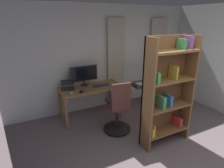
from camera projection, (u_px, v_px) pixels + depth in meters
back_room_partition at (104, 58)px, 4.65m from camera, size 4.81×0.10×2.51m
curtain_left_panel at (157, 59)px, 5.28m from camera, size 0.52×0.06×2.20m
curtain_right_panel at (116, 64)px, 4.73m from camera, size 0.45×0.06×2.20m
desk at (91, 91)px, 4.24m from camera, size 1.40×0.63×0.72m
office_chair at (119, 110)px, 3.65m from camera, size 0.56×0.56×1.08m
computer_monitor at (84, 74)px, 4.25m from camera, size 0.64×0.18×0.46m
computer_keyboard at (101, 85)px, 4.28m from camera, size 0.38×0.13×0.02m
laptop at (68, 86)px, 4.11m from camera, size 0.34×0.37×0.16m
computer_mouse at (71, 93)px, 3.82m from camera, size 0.06×0.10×0.04m
cell_phone_by_monitor at (81, 92)px, 3.93m from camera, size 0.13×0.16×0.01m
bookshelf at (166, 92)px, 3.25m from camera, size 0.92×0.30×1.93m
piano_keyboard at (157, 83)px, 4.49m from camera, size 1.32×0.41×0.79m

